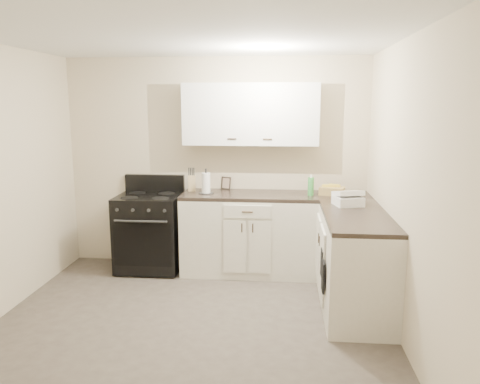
# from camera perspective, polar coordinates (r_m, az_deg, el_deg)

# --- Properties ---
(floor) EXTENTS (3.60, 3.60, 0.00)m
(floor) POSITION_cam_1_polar(r_m,az_deg,el_deg) (4.32, -6.21, -16.34)
(floor) COLOR #473F38
(floor) RESTS_ON ground
(ceiling) EXTENTS (3.60, 3.60, 0.00)m
(ceiling) POSITION_cam_1_polar(r_m,az_deg,el_deg) (3.88, -7.00, 18.61)
(ceiling) COLOR white
(ceiling) RESTS_ON wall_back
(wall_back) EXTENTS (3.60, 0.00, 3.60)m
(wall_back) POSITION_cam_1_polar(r_m,az_deg,el_deg) (5.67, -2.91, 3.52)
(wall_back) COLOR beige
(wall_back) RESTS_ON ground
(wall_right) EXTENTS (0.00, 3.60, 3.60)m
(wall_right) POSITION_cam_1_polar(r_m,az_deg,el_deg) (3.96, 19.82, -0.26)
(wall_right) COLOR beige
(wall_right) RESTS_ON ground
(wall_front) EXTENTS (3.60, 0.00, 3.60)m
(wall_front) POSITION_cam_1_polar(r_m,az_deg,el_deg) (2.24, -16.01, -8.32)
(wall_front) COLOR beige
(wall_front) RESTS_ON ground
(base_cabinets_back) EXTENTS (1.55, 0.60, 0.90)m
(base_cabinets_back) POSITION_cam_1_polar(r_m,az_deg,el_deg) (5.49, 1.14, -5.24)
(base_cabinets_back) COLOR silver
(base_cabinets_back) RESTS_ON floor
(base_cabinets_right) EXTENTS (0.60, 1.90, 0.90)m
(base_cabinets_right) POSITION_cam_1_polar(r_m,az_deg,el_deg) (4.91, 13.32, -7.50)
(base_cabinets_right) COLOR silver
(base_cabinets_right) RESTS_ON floor
(countertop_back) EXTENTS (1.55, 0.60, 0.04)m
(countertop_back) POSITION_cam_1_polar(r_m,az_deg,el_deg) (5.38, 1.16, -0.42)
(countertop_back) COLOR black
(countertop_back) RESTS_ON base_cabinets_back
(countertop_right) EXTENTS (0.60, 1.90, 0.04)m
(countertop_right) POSITION_cam_1_polar(r_m,az_deg,el_deg) (4.79, 13.56, -2.14)
(countertop_right) COLOR black
(countertop_right) RESTS_ON base_cabinets_right
(upper_cabinets) EXTENTS (1.55, 0.30, 0.70)m
(upper_cabinets) POSITION_cam_1_polar(r_m,az_deg,el_deg) (5.43, 1.31, 9.46)
(upper_cabinets) COLOR white
(upper_cabinets) RESTS_ON wall_back
(stove) EXTENTS (0.73, 0.63, 0.89)m
(stove) POSITION_cam_1_polar(r_m,az_deg,el_deg) (5.67, -10.94, -4.82)
(stove) COLOR black
(stove) RESTS_ON floor
(knife_block) EXTENTS (0.10, 0.10, 0.19)m
(knife_block) POSITION_cam_1_polar(r_m,az_deg,el_deg) (5.56, -5.91, 1.08)
(knife_block) COLOR tan
(knife_block) RESTS_ON countertop_back
(paper_towel) EXTENTS (0.12, 0.12, 0.24)m
(paper_towel) POSITION_cam_1_polar(r_m,az_deg,el_deg) (5.39, -4.16, 1.07)
(paper_towel) COLOR white
(paper_towel) RESTS_ON countertop_back
(soap_bottle) EXTENTS (0.08, 0.08, 0.20)m
(soap_bottle) POSITION_cam_1_polar(r_m,az_deg,el_deg) (5.33, 8.62, 0.67)
(soap_bottle) COLOR green
(soap_bottle) RESTS_ON countertop_back
(picture_frame) EXTENTS (0.13, 0.08, 0.15)m
(picture_frame) POSITION_cam_1_polar(r_m,az_deg,el_deg) (5.65, -1.71, 1.10)
(picture_frame) COLOR black
(picture_frame) RESTS_ON countertop_back
(wicker_basket) EXTENTS (0.31, 0.25, 0.09)m
(wicker_basket) POSITION_cam_1_polar(r_m,az_deg,el_deg) (5.40, 11.14, 0.12)
(wicker_basket) COLOR tan
(wicker_basket) RESTS_ON countertop_right
(countertop_grill) EXTENTS (0.32, 0.31, 0.10)m
(countertop_grill) POSITION_cam_1_polar(r_m,az_deg,el_deg) (4.88, 13.02, -1.05)
(countertop_grill) COLOR white
(countertop_grill) RESTS_ON countertop_right
(oven_mitt_near) EXTENTS (0.02, 0.16, 0.28)m
(oven_mitt_near) POSITION_cam_1_polar(r_m,az_deg,el_deg) (4.33, 10.11, -10.10)
(oven_mitt_near) COLOR black
(oven_mitt_near) RESTS_ON base_cabinets_right
(oven_mitt_far) EXTENTS (0.02, 0.15, 0.25)m
(oven_mitt_far) POSITION_cam_1_polar(r_m,az_deg,el_deg) (4.45, 9.97, -8.51)
(oven_mitt_far) COLOR black
(oven_mitt_far) RESTS_ON base_cabinets_right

